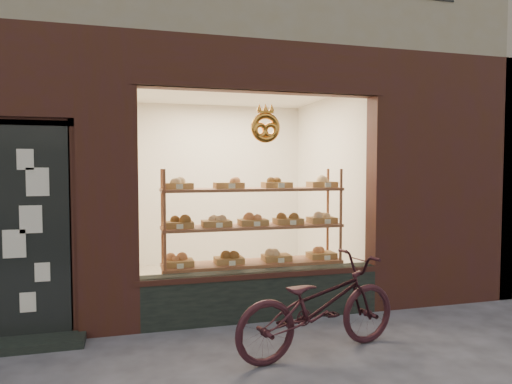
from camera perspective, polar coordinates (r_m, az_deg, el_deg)
name	(u,v)px	position (r m, az deg, el deg)	size (l,w,h in m)	color
display_shelf	(253,237)	(5.57, -0.37, -5.69)	(2.20, 0.45, 1.70)	brown
bicycle	(319,305)	(4.36, 7.87, -13.84)	(0.60, 1.71, 0.90)	#33151C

